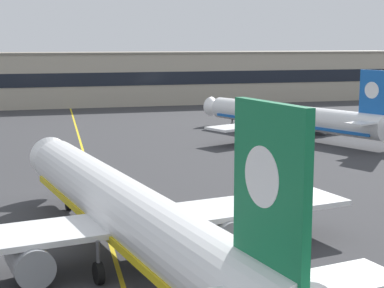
% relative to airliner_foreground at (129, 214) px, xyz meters
% --- Properties ---
extents(taxiway_centreline, '(10.27, 179.74, 0.01)m').
position_rel_airliner_foreground_xyz_m(taxiway_centreline, '(0.09, 15.63, -3.37)').
color(taxiway_centreline, yellow).
rests_on(taxiway_centreline, ground).
extents(airliner_foreground, '(32.35, 41.32, 11.65)m').
position_rel_airliner_foreground_xyz_m(airliner_foreground, '(0.00, 0.00, 0.00)').
color(airliner_foreground, white).
rests_on(airliner_foreground, ground).
extents(airliner_background, '(27.72, 34.86, 10.28)m').
position_rel_airliner_foreground_xyz_m(airliner_background, '(31.94, 45.60, -0.40)').
color(airliner_background, white).
rests_on(airliner_background, ground).
extents(safety_cone_by_nose_gear, '(0.44, 0.44, 0.55)m').
position_rel_airliner_foreground_xyz_m(safety_cone_by_nose_gear, '(0.20, 15.82, -3.11)').
color(safety_cone_by_nose_gear, orange).
rests_on(safety_cone_by_nose_gear, ground).
extents(terminal_building, '(146.02, 12.40, 11.49)m').
position_rel_airliner_foreground_xyz_m(terminal_building, '(10.06, 100.38, 2.38)').
color(terminal_building, '#B2A893').
rests_on(terminal_building, ground).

